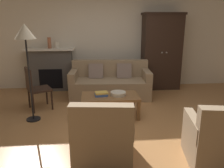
% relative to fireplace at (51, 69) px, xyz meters
% --- Properties ---
extents(ground_plane, '(9.60, 9.60, 0.00)m').
position_rel_fireplace_xyz_m(ground_plane, '(1.55, -2.30, -0.57)').
color(ground_plane, '#B27A47').
extents(back_wall, '(7.20, 0.10, 2.80)m').
position_rel_fireplace_xyz_m(back_wall, '(1.55, 0.25, 0.83)').
color(back_wall, silver).
rests_on(back_wall, ground).
extents(fireplace, '(1.26, 0.48, 1.12)m').
position_rel_fireplace_xyz_m(fireplace, '(0.00, 0.00, 0.00)').
color(fireplace, '#4C4947').
rests_on(fireplace, ground).
extents(armoire, '(1.06, 0.57, 2.02)m').
position_rel_fireplace_xyz_m(armoire, '(2.95, -0.08, 0.44)').
color(armoire, black).
rests_on(armoire, ground).
extents(couch, '(1.97, 0.98, 0.86)m').
position_rel_fireplace_xyz_m(couch, '(1.52, -0.71, -0.25)').
color(couch, '#937A5B').
rests_on(couch, ground).
extents(coffee_table, '(1.10, 0.60, 0.42)m').
position_rel_fireplace_xyz_m(coffee_table, '(1.42, -1.91, -0.20)').
color(coffee_table, brown).
rests_on(coffee_table, ground).
extents(fruit_bowl, '(0.30, 0.30, 0.07)m').
position_rel_fireplace_xyz_m(fruit_bowl, '(1.57, -1.92, -0.11)').
color(fruit_bowl, beige).
rests_on(fruit_bowl, coffee_table).
extents(book_stack, '(0.26, 0.20, 0.08)m').
position_rel_fireplace_xyz_m(book_stack, '(1.25, -1.92, -0.11)').
color(book_stack, '#38569E').
rests_on(book_stack, coffee_table).
extents(mantel_vase_terracotta, '(0.09, 0.09, 0.28)m').
position_rel_fireplace_xyz_m(mantel_vase_terracotta, '(0.00, -0.02, 0.69)').
color(mantel_vase_terracotta, '#A86042').
rests_on(mantel_vase_terracotta, fireplace).
extents(mantel_vase_cream, '(0.11, 0.11, 0.16)m').
position_rel_fireplace_xyz_m(mantel_vase_cream, '(0.18, -0.02, 0.63)').
color(mantel_vase_cream, beige).
rests_on(mantel_vase_cream, fireplace).
extents(armchair_near_left, '(0.85, 0.85, 0.88)m').
position_rel_fireplace_xyz_m(armchair_near_left, '(1.21, -3.34, -0.25)').
color(armchair_near_left, '#997F60').
rests_on(armchair_near_left, ground).
extents(armchair_near_right, '(0.89, 0.89, 0.88)m').
position_rel_fireplace_xyz_m(armchair_near_right, '(2.69, -3.59, -0.25)').
color(armchair_near_right, '#997F60').
rests_on(armchair_near_right, ground).
extents(side_chair_wooden, '(0.59, 0.59, 0.90)m').
position_rel_fireplace_xyz_m(side_chair_wooden, '(-0.10, -1.44, -0.06)').
color(side_chair_wooden, black).
rests_on(side_chair_wooden, ground).
extents(floor_lamp, '(0.36, 0.36, 1.77)m').
position_rel_fireplace_xyz_m(floor_lamp, '(-0.05, -1.97, 0.97)').
color(floor_lamp, black).
rests_on(floor_lamp, ground).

